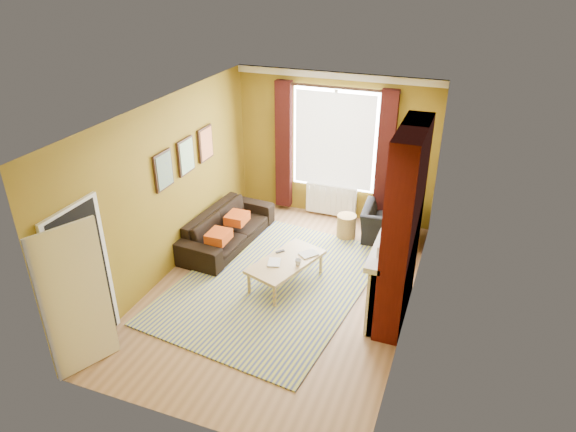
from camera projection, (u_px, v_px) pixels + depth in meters
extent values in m
plane|color=brown|center=(282.00, 288.00, 7.99)|extent=(5.50, 5.50, 0.00)
cube|color=olive|center=(335.00, 147.00, 9.64)|extent=(3.80, 0.02, 2.80)
cube|color=olive|center=(181.00, 323.00, 5.06)|extent=(3.80, 0.02, 2.80)
cube|color=olive|center=(416.00, 230.00, 6.76)|extent=(0.02, 5.50, 2.80)
cube|color=olive|center=(168.00, 189.00, 7.95)|extent=(0.02, 5.50, 2.80)
cube|color=silver|center=(281.00, 112.00, 6.71)|extent=(3.80, 5.50, 0.01)
cube|color=#480E0A|center=(403.00, 228.00, 6.81)|extent=(0.35, 1.40, 2.80)
cube|color=white|center=(383.00, 279.00, 7.26)|extent=(0.12, 1.30, 1.10)
cube|color=white|center=(382.00, 246.00, 7.03)|extent=(0.22, 1.40, 0.08)
cube|color=white|center=(372.00, 303.00, 6.80)|extent=(0.16, 0.14, 1.04)
cube|color=white|center=(389.00, 260.00, 7.76)|extent=(0.16, 0.14, 1.04)
cube|color=black|center=(384.00, 285.00, 7.30)|extent=(0.06, 0.80, 0.90)
cube|color=black|center=(380.00, 308.00, 7.50)|extent=(0.20, 1.00, 0.06)
cube|color=white|center=(379.00, 251.00, 6.69)|extent=(0.03, 0.12, 0.16)
cube|color=black|center=(382.00, 242.00, 6.90)|extent=(0.03, 0.10, 0.14)
cylinder|color=black|center=(386.00, 234.00, 7.11)|extent=(0.10, 0.10, 0.12)
cube|color=black|center=(392.00, 195.00, 6.67)|extent=(0.03, 0.60, 0.75)
cube|color=#9F6735|center=(390.00, 195.00, 6.67)|extent=(0.01, 0.52, 0.66)
cube|color=white|center=(337.00, 76.00, 8.99)|extent=(3.80, 0.08, 0.12)
cube|color=white|center=(335.00, 140.00, 9.55)|extent=(1.60, 0.04, 1.90)
cube|color=white|center=(334.00, 141.00, 9.51)|extent=(1.50, 0.02, 1.80)
cube|color=white|center=(334.00, 141.00, 9.53)|extent=(0.06, 0.04, 1.90)
cube|color=#330D0B|center=(284.00, 146.00, 9.87)|extent=(0.30, 0.16, 2.50)
cube|color=#330D0B|center=(385.00, 159.00, 9.26)|extent=(0.30, 0.16, 2.50)
cylinder|color=black|center=(336.00, 87.00, 9.01)|extent=(2.30, 0.05, 0.05)
cube|color=white|center=(331.00, 200.00, 10.04)|extent=(1.00, 0.10, 0.60)
cube|color=white|center=(308.00, 198.00, 10.13)|extent=(0.04, 0.03, 0.56)
cube|color=white|center=(314.00, 198.00, 10.09)|extent=(0.04, 0.03, 0.56)
cube|color=white|center=(319.00, 199.00, 10.06)|extent=(0.04, 0.03, 0.56)
cube|color=white|center=(324.00, 200.00, 10.03)|extent=(0.04, 0.03, 0.56)
cube|color=white|center=(330.00, 201.00, 9.99)|extent=(0.04, 0.03, 0.56)
cube|color=white|center=(335.00, 202.00, 9.96)|extent=(0.04, 0.03, 0.56)
cube|color=white|center=(341.00, 203.00, 9.92)|extent=(0.04, 0.03, 0.56)
cube|color=white|center=(346.00, 204.00, 9.89)|extent=(0.04, 0.03, 0.56)
cube|color=white|center=(352.00, 205.00, 9.85)|extent=(0.04, 0.03, 0.56)
cube|color=black|center=(163.00, 170.00, 7.69)|extent=(0.04, 0.44, 0.58)
cube|color=#9ECF30|center=(165.00, 171.00, 7.68)|extent=(0.01, 0.38, 0.52)
cube|color=black|center=(186.00, 156.00, 8.23)|extent=(0.04, 0.44, 0.58)
cube|color=#37A75D|center=(187.00, 156.00, 8.23)|extent=(0.01, 0.38, 0.52)
cube|color=black|center=(205.00, 144.00, 8.77)|extent=(0.04, 0.44, 0.58)
cube|color=red|center=(207.00, 144.00, 8.77)|extent=(0.01, 0.38, 0.52)
cube|color=white|center=(83.00, 281.00, 6.41)|extent=(0.05, 0.94, 2.06)
cube|color=black|center=(85.00, 282.00, 6.41)|extent=(0.02, 0.80, 1.98)
cube|color=white|center=(76.00, 301.00, 6.05)|extent=(0.37, 0.74, 1.98)
imported|color=#407534|center=(390.00, 220.00, 7.33)|extent=(0.14, 0.10, 0.27)
cube|color=#A83B0E|center=(219.00, 236.00, 8.47)|extent=(0.34, 0.40, 0.16)
cube|color=#A83B0E|center=(237.00, 218.00, 9.06)|extent=(0.34, 0.40, 0.16)
cube|color=navy|center=(272.00, 283.00, 8.11)|extent=(3.11, 4.01, 0.02)
imported|color=black|center=(227.00, 228.00, 9.10)|extent=(0.99, 2.17, 0.62)
imported|color=black|center=(391.00, 225.00, 9.16)|extent=(1.05, 0.93, 0.65)
cube|color=tan|center=(286.00, 262.00, 7.94)|extent=(1.01, 1.41, 0.05)
cylinder|color=tan|center=(249.00, 284.00, 7.78)|extent=(0.07, 0.07, 0.37)
cylinder|color=tan|center=(275.00, 296.00, 7.50)|extent=(0.07, 0.07, 0.37)
cylinder|color=tan|center=(296.00, 253.00, 8.57)|extent=(0.07, 0.07, 0.37)
cylinder|color=tan|center=(321.00, 263.00, 8.29)|extent=(0.07, 0.07, 0.37)
cylinder|color=#A47F47|center=(346.00, 226.00, 9.35)|extent=(0.46, 0.46, 0.44)
cylinder|color=black|center=(394.00, 235.00, 9.49)|extent=(0.29, 0.29, 0.03)
cylinder|color=black|center=(398.00, 196.00, 9.12)|extent=(0.03, 0.03, 1.56)
cone|color=beige|center=(402.00, 154.00, 8.76)|extent=(0.29, 0.29, 0.19)
imported|color=#999999|center=(268.00, 262.00, 7.85)|extent=(0.25, 0.30, 0.02)
imported|color=#999999|center=(305.00, 251.00, 8.15)|extent=(0.34, 0.35, 0.02)
imported|color=#999999|center=(298.00, 262.00, 7.79)|extent=(0.14, 0.14, 0.09)
cube|color=#252527|center=(280.00, 251.00, 8.14)|extent=(0.13, 0.14, 0.02)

